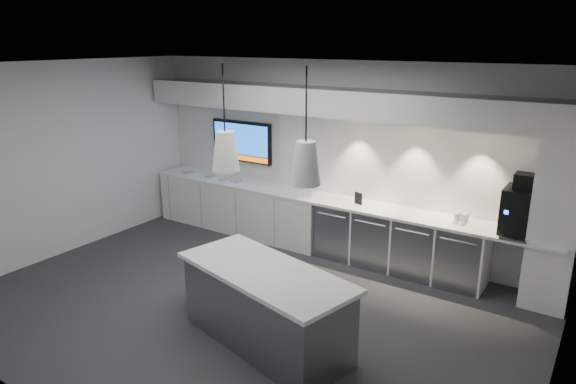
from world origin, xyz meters
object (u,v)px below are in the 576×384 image
Objects in this scene: bin at (202,285)px; coffee_machine at (521,209)px; wall_tv at (242,141)px; island at (266,306)px.

coffee_machine reaches higher than bin.
wall_tv is at bearing 117.73° from bin.
island reaches higher than bin.
coffee_machine is at bearing 35.75° from bin.
island is at bearing -48.29° from wall_tv.
island is 4.49× the size of bin.
wall_tv reaches higher than bin.
island is 1.27m from bin.
wall_tv is 4.07m from island.
coffee_machine is at bearing -3.01° from wall_tv.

